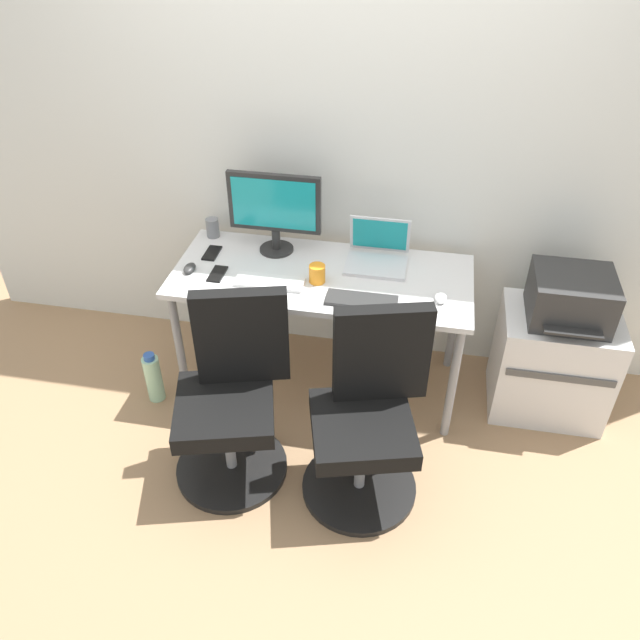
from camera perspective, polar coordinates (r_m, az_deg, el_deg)
ground_plane at (r=3.62m, az=0.15°, el=-5.48°), size 5.28×5.28×0.00m
back_wall at (r=3.27m, az=1.55°, el=16.52°), size 4.40×0.04×2.60m
desk at (r=3.21m, az=0.17°, el=3.13°), size 1.50×0.65×0.73m
office_chair_left at (r=2.94m, az=-7.96°, el=-7.07°), size 0.54×0.54×0.94m
office_chair_right at (r=2.83m, az=4.37°, el=-8.76°), size 0.54×0.54×0.94m
side_cabinet at (r=3.50m, az=20.24°, el=-3.62°), size 0.57×0.44×0.59m
printer at (r=3.26m, az=21.76°, el=1.90°), size 0.38×0.40×0.24m
water_bottle_on_floor at (r=3.54m, az=-14.84°, el=-5.07°), size 0.09×0.09×0.31m
desktop_monitor at (r=3.26m, az=-4.14°, el=10.10°), size 0.48×0.18×0.43m
open_laptop at (r=3.26m, az=5.22°, el=6.07°), size 0.31×0.27×0.22m
keyboard_by_monitor at (r=3.11m, az=-4.59°, el=3.44°), size 0.34×0.12×0.02m
keyboard_by_laptop at (r=2.98m, az=3.78°, el=1.79°), size 0.34×0.12×0.02m
mouse_by_monitor at (r=3.26m, az=-11.73°, el=4.62°), size 0.06×0.10×0.03m
mouse_by_laptop at (r=3.03m, az=10.88°, el=2.00°), size 0.06×0.10×0.03m
coffee_mug at (r=3.09m, az=-0.26°, el=4.22°), size 0.08×0.08×0.09m
pen_cup at (r=3.53m, az=-9.70°, el=8.24°), size 0.07×0.07×0.10m
phone_near_laptop at (r=3.21m, az=-9.27°, el=4.14°), size 0.07×0.14×0.01m
phone_near_monitor at (r=3.39m, az=-9.76°, el=5.99°), size 0.07×0.14×0.01m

